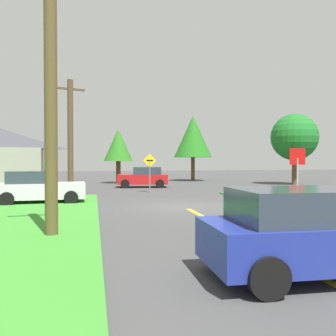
{
  "coord_description": "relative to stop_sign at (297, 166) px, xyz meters",
  "views": [
    {
      "loc": [
        -4.06,
        -16.61,
        2.14
      ],
      "look_at": [
        0.11,
        4.1,
        1.71
      ],
      "focal_mm": 39.41,
      "sensor_mm": 36.0,
      "label": 1
    }
  ],
  "objects": [
    {
      "name": "utility_pole_near",
      "position": [
        -10.42,
        -4.89,
        1.99
      ],
      "size": [
        1.8,
        0.36,
        7.61
      ],
      "color": "brown",
      "rests_on": "ground"
    },
    {
      "name": "oak_tree_right",
      "position": [
        8.13,
        14.18,
        2.29
      ],
      "size": [
        4.11,
        4.11,
        6.27
      ],
      "color": "brown",
      "rests_on": "ground"
    },
    {
      "name": "pine_tree_center",
      "position": [
        -7.01,
        19.29,
        1.63
      ],
      "size": [
        2.73,
        2.73,
        5.09
      ],
      "color": "brown",
      "rests_on": "ground"
    },
    {
      "name": "parked_car_near_building",
      "position": [
        -11.93,
        3.53,
        -1.1
      ],
      "size": [
        4.34,
        2.14,
        1.62
      ],
      "rotation": [
        0.0,
        0.0,
        0.06
      ],
      "color": "silver",
      "rests_on": "ground"
    },
    {
      "name": "ground_plane",
      "position": [
        -5.2,
        1.07,
        -1.9
      ],
      "size": [
        120.0,
        120.0,
        0.0
      ],
      "primitive_type": "plane",
      "color": "#414141"
    },
    {
      "name": "lane_stripe_center",
      "position": [
        -5.2,
        -6.93,
        -1.9
      ],
      "size": [
        0.2,
        14.0,
        0.01
      ],
      "primitive_type": "cube",
      "color": "yellow",
      "rests_on": "ground"
    },
    {
      "name": "car_behind_on_main_road",
      "position": [
        -5.31,
        -9.44,
        -1.1
      ],
      "size": [
        4.2,
        2.18,
        1.62
      ],
      "rotation": [
        0.0,
        0.0,
        -0.02
      ],
      "color": "navy",
      "rests_on": "ground"
    },
    {
      "name": "direction_sign",
      "position": [
        -5.6,
        8.77,
        -0.29
      ],
      "size": [
        0.9,
        0.16,
        2.59
      ],
      "color": "slate",
      "rests_on": "ground"
    },
    {
      "name": "car_approaching_junction",
      "position": [
        -5.35,
        13.62,
        -1.1
      ],
      "size": [
        4.17,
        2.43,
        1.62
      ],
      "rotation": [
        0.0,
        0.0,
        3.0
      ],
      "color": "red",
      "rests_on": "ground"
    },
    {
      "name": "stop_sign",
      "position": [
        0.0,
        0.0,
        0.0
      ],
      "size": [
        0.76,
        0.08,
        2.7
      ],
      "rotation": [
        0.0,
        0.0,
        3.09
      ],
      "color": "#9EA0A8",
      "rests_on": "ground"
    },
    {
      "name": "oak_tree_left",
      "position": [
        0.96,
        21.9,
        2.74
      ],
      "size": [
        3.97,
        3.97,
        6.85
      ],
      "color": "brown",
      "rests_on": "ground"
    },
    {
      "name": "utility_pole_mid",
      "position": [
        -10.65,
        7.52,
        1.7
      ],
      "size": [
        1.76,
        0.64,
        7.02
      ],
      "color": "#513926",
      "rests_on": "ground"
    }
  ]
}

